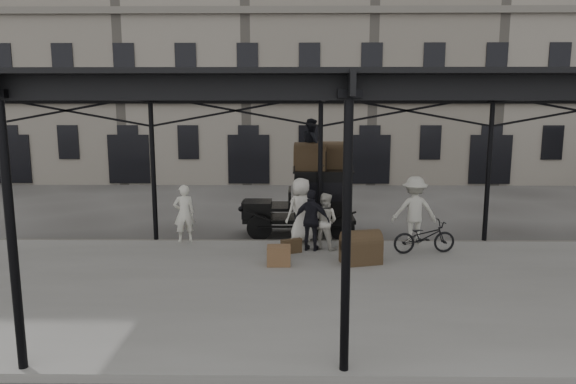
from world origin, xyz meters
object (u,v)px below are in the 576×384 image
object	(u,v)px
steamer_trunk_platform	(361,249)
steamer_trunk_roof_near	(310,159)
porter_official	(312,220)
bicycle	(424,237)
taxi	(312,199)
porter_left	(184,213)

from	to	relation	value
steamer_trunk_platform	steamer_trunk_roof_near	bearing A→B (deg)	95.22
porter_official	bicycle	world-z (taller)	porter_official
taxi	bicycle	distance (m)	4.02
steamer_trunk_platform	porter_left	bearing A→B (deg)	142.05
taxi	porter_left	xyz separation A→B (m)	(-3.88, -1.44, -0.19)
porter_official	steamer_trunk_roof_near	bearing A→B (deg)	-75.53
taxi	porter_left	distance (m)	4.15
porter_official	steamer_trunk_platform	xyz separation A→B (m)	(1.24, -1.19, -0.50)
taxi	steamer_trunk_roof_near	bearing A→B (deg)	-108.07
steamer_trunk_platform	porter_official	bearing A→B (deg)	121.01
porter_left	steamer_trunk_platform	bearing A→B (deg)	136.28
porter_official	steamer_trunk_roof_near	distance (m)	2.61
bicycle	steamer_trunk_roof_near	size ratio (longest dim) A/B	1.76
porter_left	porter_official	xyz separation A→B (m)	(3.79, -0.93, 0.00)
bicycle	steamer_trunk_roof_near	distance (m)	4.34
porter_left	steamer_trunk_roof_near	world-z (taller)	steamer_trunk_roof_near
porter_official	bicycle	size ratio (longest dim) A/B	0.99
porter_left	steamer_trunk_platform	distance (m)	5.48
steamer_trunk_roof_near	steamer_trunk_platform	world-z (taller)	steamer_trunk_roof_near
porter_official	bicycle	xyz separation A→B (m)	(3.11, -0.22, -0.41)
porter_official	porter_left	bearing A→B (deg)	1.00
taxi	steamer_trunk_platform	world-z (taller)	taxi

